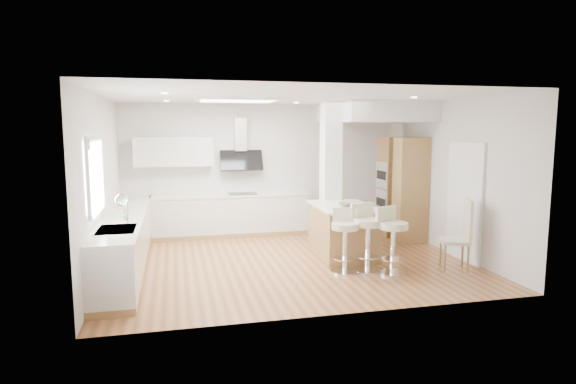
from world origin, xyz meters
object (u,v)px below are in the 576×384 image
object	(u,v)px
bar_stool_a	(345,237)
bar_stool_b	(367,234)
peninsula	(343,230)
bar_stool_c	(392,237)
dining_chair	(462,232)

from	to	relation	value
bar_stool_a	bar_stool_b	distance (m)	0.37
bar_stool_b	peninsula	bearing A→B (deg)	79.23
bar_stool_b	bar_stool_c	bearing A→B (deg)	-48.70
peninsula	bar_stool_c	size ratio (longest dim) A/B	1.46
peninsula	bar_stool_c	xyz separation A→B (m)	(0.38, -1.21, 0.13)
bar_stool_a	bar_stool_b	size ratio (longest dim) A/B	0.94
peninsula	bar_stool_c	distance (m)	1.28
bar_stool_a	dining_chair	distance (m)	1.91
bar_stool_b	bar_stool_a	bearing A→B (deg)	163.71
dining_chair	bar_stool_a	bearing A→B (deg)	-169.27
peninsula	bar_stool_b	size ratio (longest dim) A/B	1.42
peninsula	dining_chair	xyz separation A→B (m)	(1.57, -1.26, 0.15)
bar_stool_a	dining_chair	world-z (taller)	dining_chair
bar_stool_b	bar_stool_c	size ratio (longest dim) A/B	1.03
peninsula	bar_stool_a	distance (m)	1.02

